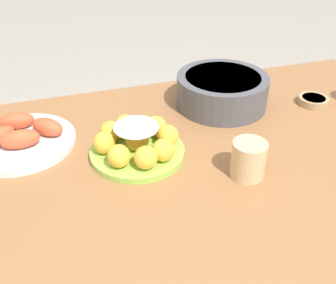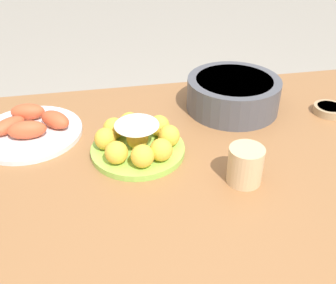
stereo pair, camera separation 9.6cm
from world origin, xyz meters
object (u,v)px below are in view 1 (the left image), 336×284
serving_bowl (222,90)px  sauce_bowl (313,100)px  cake_plate (137,143)px  cup_near (248,159)px  dining_table (197,185)px  seafood_platter (22,137)px

serving_bowl → sauce_bowl: 0.29m
cake_plate → cup_near: size_ratio=2.68×
dining_table → seafood_platter: 0.47m
serving_bowl → sauce_bowl: serving_bowl is taller
cake_plate → seafood_platter: size_ratio=0.85×
dining_table → serving_bowl: 0.32m
cup_near → dining_table: bearing=127.3°
sauce_bowl → seafood_platter: (-0.85, 0.04, 0.01)m
sauce_bowl → seafood_platter: 0.85m
dining_table → serving_bowl: (0.16, 0.23, 0.15)m
dining_table → serving_bowl: size_ratio=5.36×
dining_table → sauce_bowl: (0.43, 0.15, 0.11)m
dining_table → cup_near: size_ratio=16.53×
sauce_bowl → cup_near: 0.44m
cake_plate → serving_bowl: (0.31, 0.18, 0.02)m
dining_table → cake_plate: 0.20m
seafood_platter → sauce_bowl: bearing=-3.0°
dining_table → serving_bowl: bearing=54.7°
dining_table → seafood_platter: seafood_platter is taller
seafood_platter → serving_bowl: bearing=3.7°
seafood_platter → cup_near: cup_near is taller
serving_bowl → sauce_bowl: (0.27, -0.08, -0.04)m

